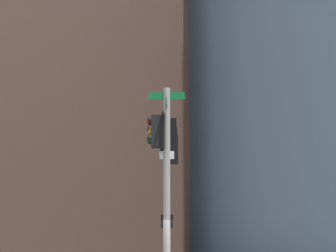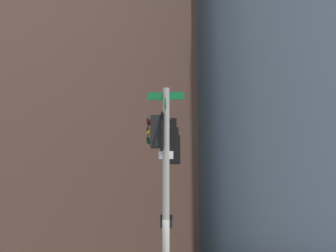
# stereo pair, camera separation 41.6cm
# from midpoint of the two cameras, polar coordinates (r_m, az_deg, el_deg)

# --- Properties ---
(signal_pole_assembly) EXTENTS (3.62, 4.36, 6.60)m
(signal_pole_assembly) POSITION_cam_midpoint_polar(r_m,az_deg,el_deg) (16.21, -0.83, -3.39)
(signal_pole_assembly) COLOR #9E998C
(signal_pole_assembly) RESTS_ON ground_plane
(building_brick_midblock) EXTENTS (19.32, 16.64, 49.55)m
(building_brick_midblock) POSITION_cam_midpoint_polar(r_m,az_deg,el_deg) (52.30, -12.87, 13.11)
(building_brick_midblock) COLOR #4C3328
(building_brick_midblock) RESTS_ON ground_plane
(building_brick_farside) EXTENTS (21.24, 18.57, 37.59)m
(building_brick_farside) POSITION_cam_midpoint_polar(r_m,az_deg,el_deg) (62.43, 0.78, 2.55)
(building_brick_farside) COLOR #845B47
(building_brick_farside) RESTS_ON ground_plane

